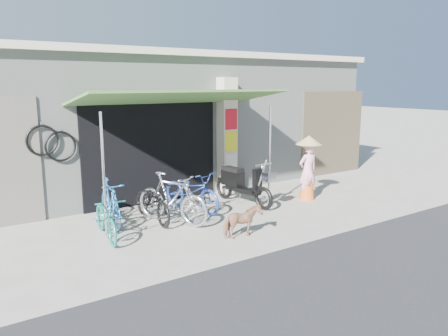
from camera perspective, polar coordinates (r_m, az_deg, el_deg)
ground at (r=9.27m, az=4.51°, el=-6.93°), size 80.00×80.00×0.00m
bicycle_shop at (r=13.22m, az=-9.29°, el=6.47°), size 12.30×5.30×3.66m
shop_pillar at (r=11.38m, az=0.32°, el=4.19°), size 0.42×0.44×3.00m
awning at (r=9.69m, az=-5.60°, el=8.97°), size 4.60×1.88×2.72m
neighbour_right at (r=14.24m, az=13.97°, el=4.44°), size 2.60×0.06×2.60m
bike_teal at (r=8.44m, az=-15.13°, el=-6.24°), size 0.70×1.58×0.81m
bike_blue at (r=9.26m, az=-14.62°, el=-4.30°), size 0.60×1.58×0.93m
bike_black at (r=9.25m, az=-9.31°, el=-4.33°), size 0.58×1.63×0.85m
bike_silver at (r=9.04m, az=-6.84°, el=-3.94°), size 1.20×1.81×1.06m
bike_navy at (r=9.92m, az=-4.24°, el=-2.97°), size 0.97×1.84×0.92m
street_dog at (r=8.21m, az=2.40°, el=-7.02°), size 0.76×0.38×0.62m
moped at (r=10.43m, az=2.32°, el=-2.09°), size 0.58×1.89×1.07m
nun at (r=10.97m, az=10.90°, el=0.06°), size 0.64×0.64×1.60m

